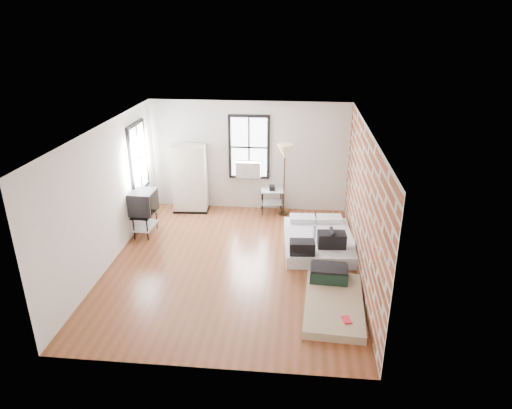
# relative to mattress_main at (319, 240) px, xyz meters

# --- Properties ---
(ground) EXTENTS (6.00, 6.00, 0.00)m
(ground) POSITION_rel_mattress_main_xyz_m (-1.75, -0.89, -0.17)
(ground) COLOR brown
(ground) RESTS_ON ground
(room_shell) EXTENTS (5.02, 6.02, 2.80)m
(room_shell) POSITION_rel_mattress_main_xyz_m (-1.51, -0.53, 1.56)
(room_shell) COLOR silver
(room_shell) RESTS_ON ground
(mattress_main) EXTENTS (1.59, 2.08, 0.64)m
(mattress_main) POSITION_rel_mattress_main_xyz_m (0.00, 0.00, 0.00)
(mattress_main) COLOR white
(mattress_main) RESTS_ON ground
(mattress_bare) EXTENTS (1.09, 1.93, 0.41)m
(mattress_bare) POSITION_rel_mattress_main_xyz_m (0.19, -2.06, -0.05)
(mattress_bare) COLOR tan
(mattress_bare) RESTS_ON ground
(wardrobe) EXTENTS (0.90, 0.55, 1.74)m
(wardrobe) POSITION_rel_mattress_main_xyz_m (-3.23, 1.76, 0.69)
(wardrobe) COLOR black
(wardrobe) RESTS_ON ground
(side_table) EXTENTS (0.61, 0.52, 0.73)m
(side_table) POSITION_rel_mattress_main_xyz_m (-1.14, 1.83, 0.33)
(side_table) COLOR black
(side_table) RESTS_ON ground
(floor_lamp) EXTENTS (0.39, 0.39, 1.82)m
(floor_lamp) POSITION_rel_mattress_main_xyz_m (-0.84, 1.76, 1.39)
(floor_lamp) COLOR black
(floor_lamp) RESTS_ON ground
(tv_stand) EXTENTS (0.55, 0.76, 1.06)m
(tv_stand) POSITION_rel_mattress_main_xyz_m (-3.96, 0.30, 0.58)
(tv_stand) COLOR black
(tv_stand) RESTS_ON ground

